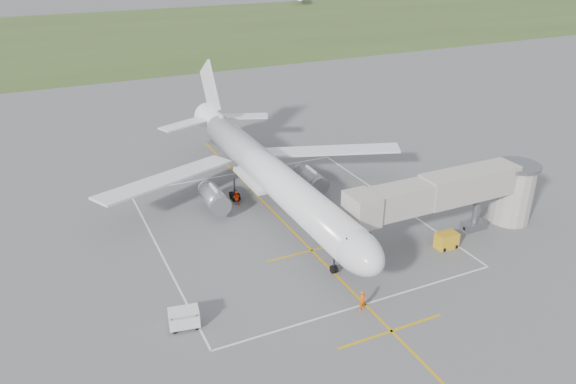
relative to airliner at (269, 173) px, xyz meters
name	(u,v)px	position (x,y,z in m)	size (l,w,h in m)	color
ground	(272,210)	(0.00, -0.75, -4.39)	(700.00, 700.00, 0.00)	#525255
grass_strip	(100,37)	(0.00, 129.25, -4.38)	(700.00, 120.00, 0.02)	#384C21
apron_markings	(294,232)	(0.00, -6.57, -4.38)	(28.20, 60.00, 0.01)	#C28D0B
airliner	(269,173)	(0.00, 0.00, 0.00)	(38.93, 46.75, 13.52)	silver
jet_bridge	(462,193)	(15.72, -14.25, 0.35)	(23.40, 5.00, 7.20)	gray
gpu_unit	(447,241)	(12.72, -16.08, -3.59)	(2.19, 1.56, 1.63)	gold
baggage_cart	(184,319)	(-15.04, -17.10, -3.51)	(2.68, 1.89, 1.71)	silver
ramp_worker_nose	(363,301)	(-0.67, -21.33, -3.42)	(0.71, 0.46, 1.94)	#D75606
ramp_worker_wing	(236,198)	(-3.18, 2.48, -3.53)	(0.84, 0.66, 1.73)	#FF3708
distant_aircraft	(93,7)	(4.59, 174.61, -0.80)	(198.51, 55.75, 8.85)	silver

